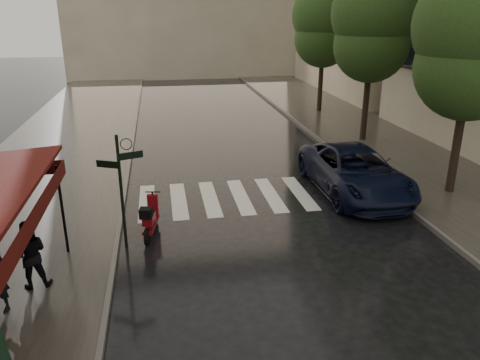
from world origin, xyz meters
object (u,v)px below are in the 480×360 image
object	(u,v)px
pedestrian_terrace	(30,254)
parasol_back	(1,360)
parked_car	(355,171)
scooter	(150,219)

from	to	relation	value
pedestrian_terrace	parasol_back	distance (m)	4.19
pedestrian_terrace	parked_car	distance (m)	10.54
scooter	parked_car	bearing A→B (deg)	27.50
scooter	parked_car	world-z (taller)	parked_car
pedestrian_terrace	parasol_back	size ratio (longest dim) A/B	0.65
scooter	pedestrian_terrace	bearing A→B (deg)	-127.39
pedestrian_terrace	scooter	distance (m)	3.52
scooter	parasol_back	size ratio (longest dim) A/B	0.66
pedestrian_terrace	parasol_back	world-z (taller)	parasol_back
pedestrian_terrace	parked_car	bearing A→B (deg)	-162.92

